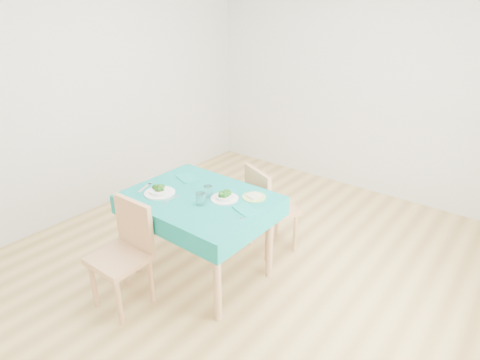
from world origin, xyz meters
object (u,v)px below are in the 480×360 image
Objects in this scene: table at (201,236)px; chair_far at (273,202)px; bowl_far at (225,195)px; chair_near at (118,252)px; side_plate at (254,197)px; bowl_near at (159,189)px.

table is 0.76m from chair_far.
chair_far is 0.70m from bowl_far.
chair_near reaches higher than bowl_far.
side_plate is at bearing 35.31° from table.
chair_near is at bearing -122.25° from side_plate.
bowl_far is (0.48, 0.25, -0.00)m from bowl_near.
chair_far reaches higher than chair_near.
chair_far is at bearing 58.76° from bowl_near.
bowl_near reaches higher than table.
chair_near is 1.45m from chair_far.
table is 1.17× the size of chair_far.
bowl_near is at bearing -152.39° from bowl_far.
bowl_near reaches higher than bowl_far.
bowl_far is at bearing 59.89° from chair_near.
bowl_near reaches higher than side_plate.
bowl_near is (-0.29, -0.16, 0.42)m from table.
chair_near is at bearing -82.07° from bowl_near.
chair_far is (0.25, 0.71, 0.11)m from table.
bowl_far is (-0.05, -0.63, 0.30)m from chair_far.
chair_far is 5.10× the size of side_plate.
bowl_near is at bearing -150.27° from table.
chair_far is at bearing 103.93° from side_plate.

